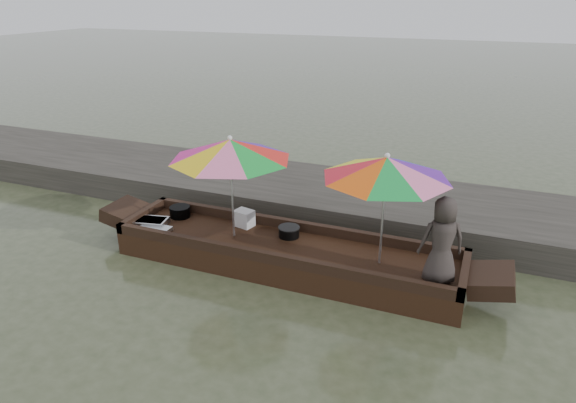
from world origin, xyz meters
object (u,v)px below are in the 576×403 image
at_px(boat_hull, 285,256).
at_px(vendor, 442,241).
at_px(supply_bag, 244,218).
at_px(umbrella_bow, 232,188).
at_px(cooking_pot, 180,212).
at_px(tray_crayfish, 151,222).
at_px(tray_scallop, 153,230).
at_px(umbrella_stern, 383,210).
at_px(charcoal_grill, 289,232).

relative_size(boat_hull, vendor, 4.40).
height_order(supply_bag, umbrella_bow, umbrella_bow).
bearing_deg(cooking_pot, tray_crayfish, -119.15).
height_order(cooking_pot, tray_crayfish, cooking_pot).
xyz_separation_m(tray_crayfish, tray_scallop, (0.18, -0.20, -0.01)).
height_order(supply_bag, umbrella_stern, umbrella_stern).
bearing_deg(boat_hull, umbrella_stern, 0.00).
relative_size(cooking_pot, supply_bag, 1.18).
bearing_deg(tray_crayfish, umbrella_stern, 2.18).
xyz_separation_m(charcoal_grill, umbrella_bow, (-0.78, -0.29, 0.70)).
xyz_separation_m(tray_crayfish, charcoal_grill, (2.17, 0.42, 0.03)).
distance_m(cooking_pot, tray_crayfish, 0.51).
distance_m(supply_bag, umbrella_stern, 2.35).
distance_m(cooking_pot, tray_scallop, 0.65).
bearing_deg(umbrella_stern, supply_bag, 170.42).
distance_m(tray_scallop, umbrella_stern, 3.52).
relative_size(charcoal_grill, supply_bag, 1.09).
relative_size(charcoal_grill, vendor, 0.27).
bearing_deg(umbrella_bow, boat_hull, 0.00).
distance_m(boat_hull, vendor, 2.30).
bearing_deg(tray_crayfish, charcoal_grill, 11.05).
height_order(supply_bag, vendor, vendor).
bearing_deg(vendor, boat_hull, -26.85).
relative_size(tray_crayfish, supply_bag, 1.74).
distance_m(cooking_pot, umbrella_bow, 1.37).
distance_m(vendor, umbrella_stern, 0.83).
distance_m(cooking_pot, charcoal_grill, 1.92).
distance_m(tray_crayfish, umbrella_bow, 1.58).
bearing_deg(umbrella_stern, tray_crayfish, -177.82).
relative_size(cooking_pot, vendor, 0.29).
height_order(boat_hull, tray_scallop, tray_scallop).
height_order(cooking_pot, supply_bag, supply_bag).
xyz_separation_m(tray_scallop, vendor, (4.21, 0.15, 0.54)).
bearing_deg(charcoal_grill, boat_hull, -78.14).
relative_size(tray_scallop, vendor, 0.42).
xyz_separation_m(tray_scallop, umbrella_bow, (1.21, 0.34, 0.74)).
relative_size(tray_crayfish, umbrella_stern, 0.29).
relative_size(boat_hull, supply_bag, 18.07).
height_order(tray_crayfish, charcoal_grill, charcoal_grill).
distance_m(supply_bag, umbrella_bow, 0.75).
bearing_deg(boat_hull, vendor, -4.99).
distance_m(tray_scallop, umbrella_bow, 1.46).
bearing_deg(boat_hull, tray_scallop, -170.59).
distance_m(tray_crayfish, supply_bag, 1.47).
distance_m(tray_scallop, charcoal_grill, 2.08).
height_order(tray_scallop, supply_bag, supply_bag).
bearing_deg(tray_scallop, vendor, 2.04).
bearing_deg(tray_scallop, charcoal_grill, 17.47).
relative_size(tray_crayfish, vendor, 0.42).
height_order(umbrella_bow, umbrella_stern, same).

